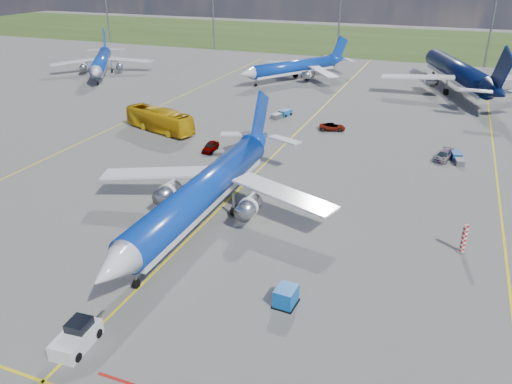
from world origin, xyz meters
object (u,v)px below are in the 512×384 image
(pushback_tug, at_px, (77,337))
(service_car_c, at_px, (443,156))
(service_car_a, at_px, (211,147))
(service_car_b, at_px, (332,127))
(warning_post, at_px, (464,238))
(uld_container, at_px, (286,296))
(baggage_tug_c, at_px, (282,114))
(bg_jet_n, at_px, (454,91))
(bg_jet_nw, at_px, (103,75))
(bg_jet_nnw, at_px, (294,80))
(main_airliner, at_px, (205,221))
(baggage_tug_w, at_px, (457,158))
(apron_bus, at_px, (160,120))

(pushback_tug, xyz_separation_m, service_car_c, (23.24, 49.72, -0.11))
(service_car_a, xyz_separation_m, service_car_b, (14.55, 16.49, -0.08))
(warning_post, height_order, uld_container, warning_post)
(baggage_tug_c, bearing_deg, bg_jet_n, 67.11)
(bg_jet_nw, relative_size, service_car_a, 8.76)
(bg_jet_nnw, distance_m, main_airliner, 72.44)
(warning_post, relative_size, bg_jet_nnw, 0.09)
(bg_jet_nw, relative_size, baggage_tug_w, 7.56)
(bg_jet_nnw, bearing_deg, apron_bus, -68.95)
(uld_container, distance_m, apron_bus, 49.85)
(apron_bus, distance_m, service_car_c, 44.71)
(service_car_c, bearing_deg, main_airliner, -115.54)
(service_car_a, bearing_deg, bg_jet_nnw, 88.75)
(service_car_a, bearing_deg, warning_post, -30.02)
(service_car_b, height_order, service_car_c, service_car_c)
(main_airliner, height_order, baggage_tug_w, main_airliner)
(bg_jet_nnw, relative_size, apron_bus, 2.50)
(baggage_tug_w, xyz_separation_m, baggage_tug_c, (-30.19, 11.93, 0.03))
(pushback_tug, height_order, service_car_b, pushback_tug)
(warning_post, bearing_deg, bg_jet_n, 92.10)
(service_car_c, bearing_deg, bg_jet_nw, 172.63)
(apron_bus, relative_size, baggage_tug_w, 2.91)
(service_car_c, bearing_deg, bg_jet_nnw, 143.30)
(pushback_tug, height_order, uld_container, pushback_tug)
(uld_container, bearing_deg, pushback_tug, -137.67)
(main_airliner, relative_size, service_car_c, 8.92)
(apron_bus, bearing_deg, warning_post, -97.21)
(service_car_b, bearing_deg, bg_jet_nw, 55.19)
(warning_post, distance_m, bg_jet_nw, 101.97)
(apron_bus, bearing_deg, service_car_a, -96.89)
(bg_jet_nnw, bearing_deg, pushback_tug, -50.17)
(bg_jet_n, xyz_separation_m, apron_bus, (-44.92, -47.84, 1.89))
(bg_jet_nnw, height_order, service_car_a, bg_jet_nnw)
(pushback_tug, bearing_deg, service_car_a, 98.15)
(warning_post, xyz_separation_m, bg_jet_nnw, (-38.51, 67.93, -1.50))
(pushback_tug, xyz_separation_m, uld_container, (12.75, 10.20, 0.04))
(warning_post, relative_size, pushback_tug, 0.54)
(service_car_b, relative_size, baggage_tug_c, 0.87)
(service_car_c, relative_size, baggage_tug_w, 0.95)
(baggage_tug_w, bearing_deg, bg_jet_nnw, 119.19)
(bg_jet_nw, height_order, baggage_tug_c, bg_jet_nw)
(bg_jet_n, distance_m, service_car_a, 62.72)
(bg_jet_nw, relative_size, bg_jet_n, 0.75)
(service_car_a, bearing_deg, apron_bus, 150.40)
(main_airliner, xyz_separation_m, uld_container, (12.83, -10.56, 0.79))
(bg_jet_nnw, height_order, service_car_c, bg_jet_nnw)
(bg_jet_nnw, relative_size, baggage_tug_w, 7.29)
(main_airliner, height_order, uld_container, main_airliner)
(service_car_a, bearing_deg, baggage_tug_c, 74.11)
(bg_jet_nw, bearing_deg, bg_jet_nnw, -18.34)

